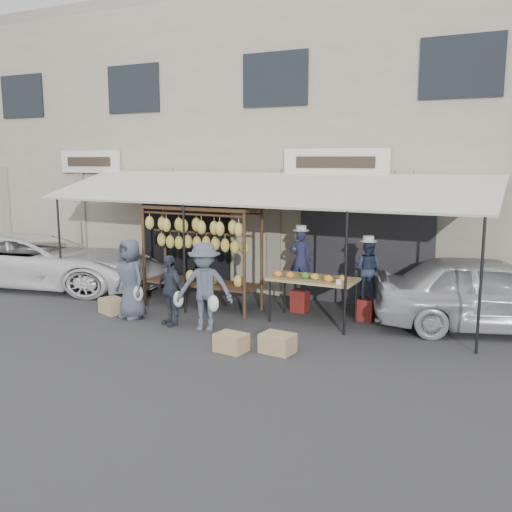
{
  "coord_description": "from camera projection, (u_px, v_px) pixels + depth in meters",
  "views": [
    {
      "loc": [
        5.57,
        -8.67,
        3.21
      ],
      "look_at": [
        0.55,
        1.4,
        1.3
      ],
      "focal_mm": 40.0,
      "sensor_mm": 36.0,
      "label": 1
    }
  ],
  "objects": [
    {
      "name": "van",
      "position": [
        33.0,
        248.0,
        14.51
      ],
      "size": [
        5.11,
        3.14,
        1.98
      ],
      "primitive_type": "imported",
      "rotation": [
        0.0,
        0.0,
        1.78
      ],
      "color": "white",
      "rests_on": "ground_plane"
    },
    {
      "name": "vendor_left",
      "position": [
        301.0,
        260.0,
        12.02
      ],
      "size": [
        0.5,
        0.35,
        1.31
      ],
      "primitive_type": "imported",
      "rotation": [
        0.0,
        0.0,
        3.22
      ],
      "color": "#202443",
      "rests_on": "stool_left"
    },
    {
      "name": "crate_near_b",
      "position": [
        277.0,
        343.0,
        9.58
      ],
      "size": [
        0.58,
        0.46,
        0.32
      ],
      "primitive_type": "cube",
      "rotation": [
        0.0,
        0.0,
        -0.1
      ],
      "color": "tan",
      "rests_on": "ground_plane"
    },
    {
      "name": "vendor_right",
      "position": [
        367.0,
        269.0,
        11.36
      ],
      "size": [
        0.62,
        0.51,
        1.2
      ],
      "primitive_type": "imported",
      "rotation": [
        0.0,
        0.0,
        3.05
      ],
      "color": "#253048",
      "rests_on": "stool_right"
    },
    {
      "name": "customer_left",
      "position": [
        131.0,
        279.0,
        11.56
      ],
      "size": [
        0.92,
        0.73,
        1.64
      ],
      "primitive_type": "imported",
      "rotation": [
        0.0,
        0.0,
        -0.3
      ],
      "color": "#404657",
      "rests_on": "ground_plane"
    },
    {
      "name": "stool_left",
      "position": [
        300.0,
        301.0,
        12.17
      ],
      "size": [
        0.34,
        0.34,
        0.47
      ],
      "primitive_type": "cube",
      "rotation": [
        0.0,
        0.0,
        -0.04
      ],
      "color": "maroon",
      "rests_on": "ground_plane"
    },
    {
      "name": "shophouse",
      "position": [
        320.0,
        143.0,
        15.76
      ],
      "size": [
        24.0,
        6.15,
        7.3
      ],
      "color": "#AEA28B",
      "rests_on": "ground_plane"
    },
    {
      "name": "banana_rack",
      "position": [
        200.0,
        237.0,
        12.21
      ],
      "size": [
        2.6,
        0.9,
        2.24
      ],
      "color": "black",
      "rests_on": "ground_plane"
    },
    {
      "name": "customer_mid",
      "position": [
        170.0,
        290.0,
        11.11
      ],
      "size": [
        0.88,
        0.59,
        1.39
      ],
      "primitive_type": "imported",
      "rotation": [
        0.0,
        0.0,
        -0.35
      ],
      "color": "#313947",
      "rests_on": "ground_plane"
    },
    {
      "name": "ground_plane",
      "position": [
        196.0,
        334.0,
        10.64
      ],
      "size": [
        90.0,
        90.0,
        0.0
      ],
      "primitive_type": "plane",
      "color": "#2D2D30"
    },
    {
      "name": "awning",
      "position": [
        252.0,
        190.0,
        12.22
      ],
      "size": [
        10.0,
        2.35,
        2.92
      ],
      "color": "silver",
      "rests_on": "ground_plane"
    },
    {
      "name": "customer_right",
      "position": [
        205.0,
        287.0,
        10.75
      ],
      "size": [
        1.23,
        0.95,
        1.68
      ],
      "primitive_type": "imported",
      "rotation": [
        0.0,
        0.0,
        0.34
      ],
      "color": "#48505D",
      "rests_on": "ground_plane"
    },
    {
      "name": "stool_right",
      "position": [
        366.0,
        309.0,
        11.5
      ],
      "size": [
        0.33,
        0.33,
        0.44
      ],
      "primitive_type": "cube",
      "rotation": [
        0.0,
        0.0,
        0.03
      ],
      "color": "maroon",
      "rests_on": "ground_plane"
    },
    {
      "name": "sedan",
      "position": [
        489.0,
        293.0,
        10.73
      ],
      "size": [
        4.58,
        2.96,
        1.45
      ],
      "primitive_type": "imported",
      "rotation": [
        0.0,
        0.0,
        1.89
      ],
      "color": "#ABACB0",
      "rests_on": "ground_plane"
    },
    {
      "name": "crate_far",
      "position": [
        113.0,
        306.0,
        12.04
      ],
      "size": [
        0.62,
        0.55,
        0.31
      ],
      "primitive_type": "cube",
      "rotation": [
        0.0,
        0.0,
        -0.34
      ],
      "color": "tan",
      "rests_on": "ground_plane"
    },
    {
      "name": "crate_near_a",
      "position": [
        231.0,
        342.0,
        9.64
      ],
      "size": [
        0.55,
        0.45,
        0.31
      ],
      "primitive_type": "cube",
      "rotation": [
        0.0,
        0.0,
        -0.12
      ],
      "color": "tan",
      "rests_on": "ground_plane"
    },
    {
      "name": "produce_table",
      "position": [
        312.0,
        280.0,
        11.21
      ],
      "size": [
        1.7,
        0.9,
        1.04
      ],
      "color": "tan",
      "rests_on": "ground_plane"
    }
  ]
}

